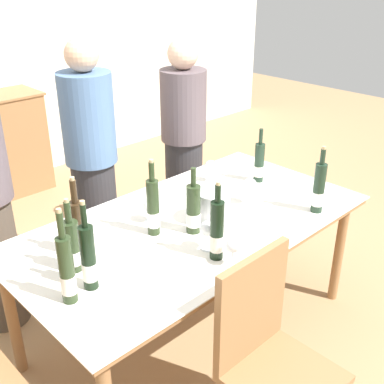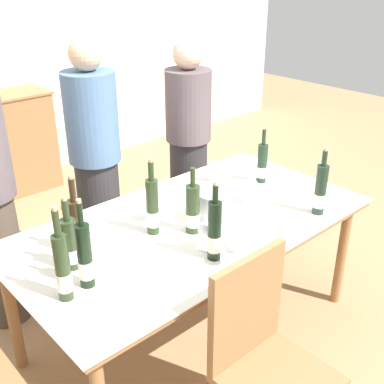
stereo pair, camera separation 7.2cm
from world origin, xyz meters
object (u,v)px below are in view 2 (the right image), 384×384
at_px(wine_bottle_0, 215,232).
at_px(person_guest_left, 96,166).
at_px(dining_table, 192,232).
at_px(wine_bottle_4, 262,164).
at_px(wine_bottle_8, 70,245).
at_px(wine_glass_4, 151,205).
at_px(ice_bucket, 213,206).
at_px(wine_bottle_3, 85,257).
at_px(wine_bottle_5, 153,208).
at_px(wine_bottle_7, 77,228).
at_px(wine_glass_0, 230,248).
at_px(wine_bottle_1, 63,268).
at_px(wine_glass_3, 206,230).
at_px(person_guest_right, 188,146).
at_px(wine_bottle_2, 193,210).
at_px(chair_near_front, 263,351).
at_px(wine_glass_2, 251,187).
at_px(wine_bottle_6, 320,191).
at_px(wine_glass_1, 214,168).

distance_m(wine_bottle_0, person_guest_left, 1.20).
bearing_deg(dining_table, person_guest_left, 93.26).
xyz_separation_m(wine_bottle_4, person_guest_left, (-0.73, 0.77, -0.05)).
height_order(wine_bottle_8, wine_glass_4, wine_bottle_8).
bearing_deg(ice_bucket, wine_bottle_3, -177.35).
bearing_deg(wine_bottle_5, wine_bottle_4, 2.51).
relative_size(wine_bottle_7, wine_glass_0, 2.84).
xyz_separation_m(ice_bucket, wine_bottle_1, (-0.91, -0.05, 0.05)).
bearing_deg(wine_glass_3, person_guest_left, 85.73).
bearing_deg(wine_bottle_3, person_guest_right, 33.23).
relative_size(wine_bottle_8, wine_glass_0, 2.52).
height_order(wine_bottle_4, wine_bottle_5, wine_bottle_5).
height_order(dining_table, wine_glass_0, wine_glass_0).
bearing_deg(wine_bottle_4, person_guest_left, 133.19).
bearing_deg(wine_glass_0, wine_bottle_7, 128.15).
distance_m(ice_bucket, person_guest_right, 1.09).
bearing_deg(wine_bottle_2, wine_bottle_7, 157.45).
bearing_deg(wine_glass_4, person_guest_left, 81.70).
relative_size(wine_bottle_1, wine_bottle_8, 1.20).
relative_size(wine_bottle_5, wine_glass_4, 2.88).
distance_m(wine_bottle_2, wine_glass_0, 0.36).
xyz_separation_m(chair_near_front, person_guest_left, (0.23, 1.61, 0.28)).
distance_m(ice_bucket, wine_glass_2, 0.30).
relative_size(wine_bottle_5, wine_glass_0, 2.88).
relative_size(wine_glass_3, wine_glass_4, 1.09).
bearing_deg(wine_bottle_3, wine_glass_2, 1.90).
bearing_deg(wine_bottle_2, dining_table, 50.10).
distance_m(ice_bucket, wine_glass_3, 0.28).
relative_size(dining_table, wine_bottle_3, 4.70).
bearing_deg(wine_bottle_3, chair_near_front, -55.79).
distance_m(dining_table, ice_bucket, 0.19).
height_order(wine_bottle_1, wine_bottle_2, wine_bottle_1).
relative_size(wine_bottle_8, wine_glass_2, 2.28).
height_order(dining_table, wine_bottle_1, wine_bottle_1).
height_order(wine_bottle_3, wine_glass_2, wine_bottle_3).
bearing_deg(wine_bottle_0, wine_bottle_4, 26.66).
bearing_deg(wine_bottle_3, wine_glass_0, -29.61).
relative_size(dining_table, wine_bottle_1, 4.56).
xyz_separation_m(wine_bottle_5, wine_bottle_6, (0.81, -0.45, -0.01)).
height_order(dining_table, wine_glass_3, wine_glass_3).
xyz_separation_m(dining_table, wine_bottle_6, (0.59, -0.39, 0.20)).
distance_m(wine_bottle_4, wine_bottle_6, 0.50).
height_order(wine_bottle_0, person_guest_left, person_guest_left).
height_order(wine_glass_1, wine_glass_2, wine_glass_2).
bearing_deg(wine_bottle_6, person_guest_left, 116.85).
height_order(wine_bottle_5, person_guest_right, person_guest_right).
height_order(wine_glass_4, person_guest_right, person_guest_right).
relative_size(chair_near_front, person_guest_left, 0.59).
bearing_deg(wine_glass_2, wine_glass_1, 79.98).
height_order(wine_glass_3, chair_near_front, chair_near_front).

